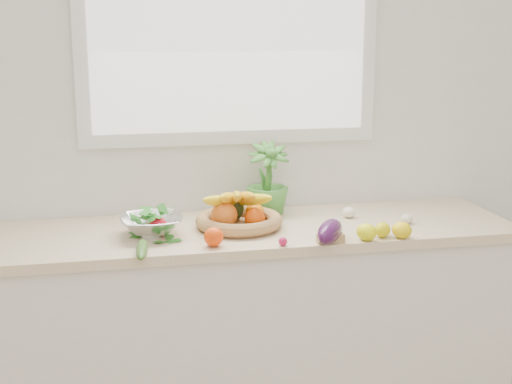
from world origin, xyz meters
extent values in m
cube|color=white|center=(0.00, 2.25, 1.35)|extent=(4.50, 0.02, 2.70)
cube|color=silver|center=(0.00, 1.95, 0.43)|extent=(2.20, 0.58, 0.86)
cube|color=beige|center=(0.00, 1.95, 0.88)|extent=(2.24, 0.62, 0.04)
cube|color=white|center=(0.00, 2.23, 1.75)|extent=(1.30, 0.03, 1.10)
cube|color=white|center=(0.00, 2.21, 1.75)|extent=(1.18, 0.01, 0.98)
sphere|color=#F64007|center=(-0.16, 1.72, 0.94)|extent=(0.10, 0.10, 0.07)
ellipsoid|color=#E9ED0C|center=(0.43, 1.67, 0.93)|extent=(0.10, 0.11, 0.07)
ellipsoid|color=#D1C50B|center=(0.51, 1.70, 0.93)|extent=(0.09, 0.09, 0.06)
ellipsoid|color=yellow|center=(0.57, 1.67, 0.93)|extent=(0.10, 0.11, 0.07)
sphere|color=red|center=(-0.35, 1.89, 0.94)|extent=(0.10, 0.10, 0.08)
cube|color=tan|center=(0.29, 1.67, 0.92)|extent=(0.10, 0.04, 0.03)
ellipsoid|color=silver|center=(0.68, 1.86, 0.92)|extent=(0.06, 0.06, 0.04)
ellipsoid|color=white|center=(0.47, 2.00, 0.92)|extent=(0.07, 0.07, 0.05)
ellipsoid|color=white|center=(0.37, 1.86, 0.92)|extent=(0.06, 0.06, 0.04)
ellipsoid|color=#3A103E|center=(0.28, 1.68, 0.94)|extent=(0.18, 0.23, 0.09)
ellipsoid|color=#2D5B1A|center=(-0.42, 1.67, 0.92)|extent=(0.06, 0.22, 0.04)
sphere|color=#BD174B|center=(0.10, 1.67, 0.92)|extent=(0.04, 0.04, 0.03)
imported|color=#418931|center=(0.14, 2.12, 1.06)|extent=(0.19, 0.19, 0.33)
cylinder|color=tan|center=(-0.02, 1.94, 0.91)|extent=(0.34, 0.34, 0.01)
torus|color=tan|center=(-0.02, 1.94, 0.93)|extent=(0.40, 0.40, 0.05)
sphere|color=orange|center=(-0.08, 1.91, 0.97)|extent=(0.12, 0.12, 0.11)
sphere|color=#E24907|center=(0.04, 1.89, 0.95)|extent=(0.09, 0.09, 0.08)
sphere|color=orange|center=(0.06, 1.99, 0.95)|extent=(0.09, 0.09, 0.08)
ellipsoid|color=#1F3015|center=(-0.03, 2.01, 0.97)|extent=(0.10, 0.10, 0.11)
ellipsoid|color=yellow|center=(-0.09, 1.93, 1.02)|extent=(0.20, 0.20, 0.10)
ellipsoid|color=yellow|center=(-0.06, 1.94, 1.03)|extent=(0.14, 0.23, 0.10)
ellipsoid|color=yellow|center=(-0.03, 1.93, 1.03)|extent=(0.07, 0.24, 0.10)
ellipsoid|color=gold|center=(0.00, 1.94, 1.03)|extent=(0.08, 0.24, 0.10)
ellipsoid|color=yellow|center=(0.04, 1.93, 1.02)|extent=(0.16, 0.23, 0.10)
cylinder|color=white|center=(-0.37, 1.90, 0.91)|extent=(0.10, 0.10, 0.02)
imported|color=silver|center=(-0.37, 1.90, 0.95)|extent=(0.25, 0.25, 0.06)
ellipsoid|color=#196722|center=(-0.37, 1.90, 0.99)|extent=(0.19, 0.19, 0.08)
camera|label=1|loc=(-0.52, -0.81, 1.71)|focal=50.00mm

